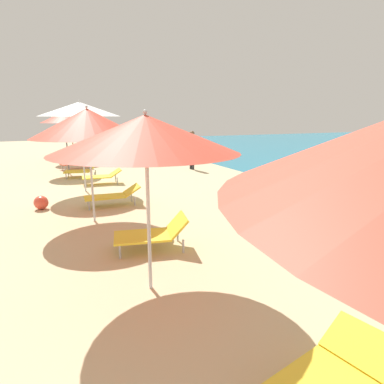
% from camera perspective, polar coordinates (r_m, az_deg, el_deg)
% --- Properties ---
extents(lounger_second_shoreside, '(1.43, 0.91, 0.52)m').
position_cam_1_polar(lounger_second_shoreside, '(3.21, 23.98, -28.28)').
color(lounger_second_shoreside, yellow).
rests_on(lounger_second_shoreside, ground).
extents(umbrella_third, '(2.43, 2.43, 2.46)m').
position_cam_1_polar(umbrella_third, '(4.19, -8.21, 10.14)').
color(umbrella_third, silver).
rests_on(umbrella_third, ground).
extents(lounger_third_shoreside, '(1.42, 0.93, 0.62)m').
position_cam_1_polar(lounger_third_shoreside, '(5.93, -6.98, -7.24)').
color(lounger_third_shoreside, yellow).
rests_on(lounger_third_shoreside, ground).
extents(umbrella_fourth, '(2.44, 2.44, 2.62)m').
position_cam_1_polar(umbrella_fourth, '(7.51, -18.06, 11.51)').
color(umbrella_fourth, silver).
rests_on(umbrella_fourth, ground).
extents(lounger_fourth_shoreside, '(1.51, 0.65, 0.54)m').
position_cam_1_polar(lounger_fourth_shoreside, '(8.99, -13.83, -0.51)').
color(lounger_fourth_shoreside, yellow).
rests_on(lounger_fourth_shoreside, ground).
extents(umbrella_fifth, '(2.49, 2.49, 2.88)m').
position_cam_1_polar(umbrella_fifth, '(10.84, -19.37, 13.70)').
color(umbrella_fifth, silver).
rests_on(umbrella_fifth, ground).
extents(lounger_fifth_shoreside, '(1.41, 0.72, 0.52)m').
position_cam_1_polar(lounger_fifth_shoreside, '(12.06, -15.64, 2.80)').
color(lounger_fifth_shoreside, yellow).
rests_on(lounger_fifth_shoreside, ground).
extents(umbrella_sixth, '(1.90, 1.90, 2.63)m').
position_cam_1_polar(umbrella_sixth, '(14.57, -21.73, 12.21)').
color(umbrella_sixth, '#4C4C51').
rests_on(umbrella_sixth, ground).
extents(lounger_sixth_shoreside, '(1.47, 0.87, 0.54)m').
position_cam_1_polar(lounger_sixth_shoreside, '(15.87, -19.80, 4.91)').
color(lounger_sixth_shoreside, '#D8593F').
rests_on(lounger_sixth_shoreside, ground).
extents(lounger_sixth_inland, '(1.41, 0.93, 0.57)m').
position_cam_1_polar(lounger_sixth_inland, '(13.59, -18.93, 3.70)').
color(lounger_sixth_inland, yellow).
rests_on(lounger_sixth_inland, ground).
extents(umbrella_farthest, '(2.26, 2.26, 2.85)m').
position_cam_1_polar(umbrella_farthest, '(18.38, -20.80, 12.73)').
color(umbrella_farthest, olive).
rests_on(umbrella_farthest, ground).
extents(lounger_farthest_shoreside, '(1.31, 0.82, 0.59)m').
position_cam_1_polar(lounger_farthest_shoreside, '(19.63, -19.09, 6.47)').
color(lounger_farthest_shoreside, yellow).
rests_on(lounger_farthest_shoreside, ground).
extents(person_walking_near, '(0.30, 0.40, 1.76)m').
position_cam_1_polar(person_walking_near, '(14.80, -0.01, 8.19)').
color(person_walking_near, '#262628').
rests_on(person_walking_near, ground).
extents(beach_ball, '(0.36, 0.36, 0.36)m').
position_cam_1_polar(beach_ball, '(9.30, -25.24, -1.71)').
color(beach_ball, '#E54C38').
rests_on(beach_ball, ground).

